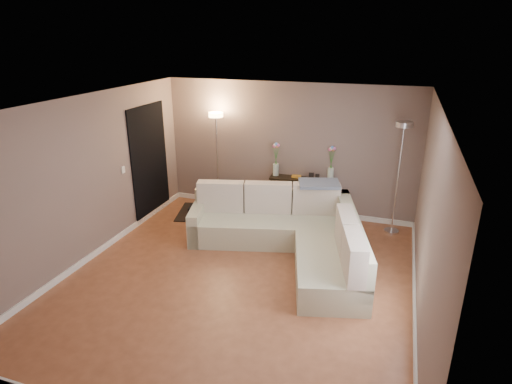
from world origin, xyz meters
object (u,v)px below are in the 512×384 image
(sectional_sofa, at_px, (291,231))
(floor_lamp_lit, at_px, (217,141))
(console_table, at_px, (298,194))
(floor_lamp_unlit, at_px, (401,156))

(sectional_sofa, bearing_deg, floor_lamp_lit, 143.45)
(sectional_sofa, distance_m, floor_lamp_lit, 2.63)
(console_table, bearing_deg, floor_lamp_lit, -175.75)
(console_table, bearing_deg, floor_lamp_unlit, -7.66)
(sectional_sofa, relative_size, floor_lamp_lit, 1.69)
(sectional_sofa, distance_m, floor_lamp_unlit, 2.33)
(floor_lamp_lit, height_order, floor_lamp_unlit, floor_lamp_unlit)
(floor_lamp_lit, bearing_deg, console_table, 4.25)
(console_table, bearing_deg, sectional_sofa, -80.43)
(sectional_sofa, distance_m, console_table, 1.58)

